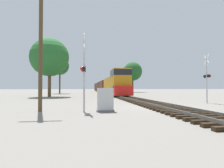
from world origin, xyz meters
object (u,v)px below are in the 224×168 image
crossing_signal_far (207,77)px  tree_mid_background (60,66)px  relay_cabinet (105,100)px  utility_pole (41,31)px  tree_far_right (50,57)px  tree_deep_background (133,71)px  crossing_signal_near (84,70)px  freight_train (103,87)px

crossing_signal_far → tree_mid_background: bearing=41.1°
relay_cabinet → utility_pole: bearing=169.2°
relay_cabinet → utility_pole: size_ratio=0.15×
utility_pole → tree_far_right: bearing=99.6°
tree_deep_background → tree_mid_background: bearing=-154.3°
crossing_signal_near → tree_mid_background: 37.08m
utility_pole → crossing_signal_near: bearing=-18.1°
tree_mid_background → utility_pole: bearing=-83.6°
freight_train → crossing_signal_far: size_ratio=14.15×
crossing_signal_far → tree_deep_background: size_ratio=0.46×
freight_train → tree_far_right: bearing=-112.9°
tree_far_right → tree_deep_background: bearing=52.2°
crossing_signal_near → crossing_signal_far: 12.49m
crossing_signal_far → tree_far_right: tree_far_right is taller
freight_train → crossing_signal_far: (5.95, -41.74, 0.66)m
relay_cabinet → tree_far_right: tree_far_right is taller
utility_pole → tree_mid_background: 35.58m
utility_pole → tree_mid_background: size_ratio=1.03×
utility_pole → tree_deep_background: (18.55, 46.13, 1.97)m
tree_far_right → tree_mid_background: tree_far_right is taller
freight_train → utility_pole: bearing=-100.5°
crossing_signal_near → tree_mid_background: (-6.66, 36.19, 4.61)m
tree_deep_background → crossing_signal_near: bearing=-108.6°
tree_mid_background → tree_far_right: bearing=-87.1°
freight_train → relay_cabinet: bearing=-95.4°
freight_train → tree_mid_background: size_ratio=6.96×
crossing_signal_near → tree_deep_background: (15.83, 47.01, 4.52)m
freight_train → utility_pole: 46.27m
crossing_signal_near → utility_pole: 3.83m
crossing_signal_far → utility_pole: 15.02m
tree_far_right → tree_deep_background: tree_deep_background is taller
tree_far_right → tree_mid_background: bearing=92.9°
crossing_signal_far → tree_far_right: bearing=61.2°
freight_train → relay_cabinet: freight_train is taller
crossing_signal_near → utility_pole: bearing=-107.8°
freight_train → crossing_signal_near: bearing=-97.0°
tree_far_right → relay_cabinet: bearing=-69.4°
crossing_signal_near → tree_deep_background: size_ratio=0.46×
crossing_signal_far → relay_cabinet: (-10.31, -4.42, -1.83)m
crossing_signal_near → crossing_signal_far: bearing=111.6°
crossing_signal_far → relay_cabinet: size_ratio=3.20×
crossing_signal_near → tree_mid_background: tree_mid_background is taller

